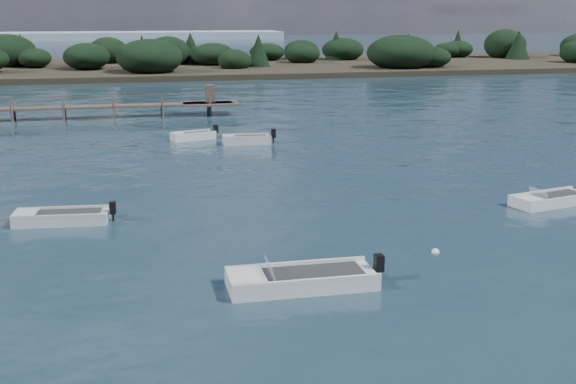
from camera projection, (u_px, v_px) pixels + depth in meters
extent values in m
plane|color=#152632|center=(159.00, 100.00, 76.93)|extent=(400.00, 400.00, 0.00)
cube|color=#AEB3B6|center=(62.00, 221.00, 32.56)|extent=(4.25, 1.97, 0.69)
cube|color=#AEB3B6|center=(25.00, 213.00, 32.26)|extent=(1.12, 1.50, 0.14)
cube|color=#262629|center=(69.00, 213.00, 32.52)|extent=(2.91, 1.53, 0.12)
cube|color=#AEB3B6|center=(58.00, 216.00, 31.76)|extent=(4.11, 0.52, 0.14)
cube|color=#AEB3B6|center=(64.00, 208.00, 33.16)|extent=(4.11, 0.52, 0.14)
cube|color=black|center=(113.00, 208.00, 32.72)|extent=(0.31, 0.36, 0.54)
cylinder|color=black|center=(113.00, 218.00, 32.83)|extent=(0.11, 0.11, 0.54)
cube|color=#AEB3B6|center=(247.00, 142.00, 51.78)|extent=(3.47, 1.57, 0.79)
cube|color=#AEB3B6|center=(229.00, 136.00, 51.46)|extent=(0.89, 1.27, 0.16)
cube|color=#262629|center=(250.00, 137.00, 51.73)|extent=(2.37, 1.23, 0.14)
cube|color=#AEB3B6|center=(248.00, 137.00, 51.08)|extent=(3.39, 0.35, 0.16)
cube|color=#AEB3B6|center=(246.00, 135.00, 52.25)|extent=(3.39, 0.35, 0.16)
cube|color=black|center=(273.00, 133.00, 51.94)|extent=(0.34, 0.40, 0.62)
cylinder|color=black|center=(273.00, 141.00, 52.07)|extent=(0.12, 0.12, 0.62)
cube|color=silver|center=(193.00, 138.00, 53.41)|extent=(3.41, 2.09, 0.74)
cube|color=silver|center=(178.00, 134.00, 52.74)|extent=(1.05, 1.31, 0.15)
cube|color=#262629|center=(196.00, 133.00, 53.45)|extent=(2.36, 1.57, 0.13)
cube|color=silver|center=(196.00, 134.00, 52.82)|extent=(3.10, 0.99, 0.15)
cube|color=silver|center=(190.00, 131.00, 53.79)|extent=(3.10, 0.99, 0.15)
cube|color=black|center=(216.00, 129.00, 54.13)|extent=(0.38, 0.43, 0.58)
cylinder|color=black|center=(216.00, 136.00, 54.25)|extent=(0.13, 0.13, 0.58)
cube|color=silver|center=(302.00, 284.00, 25.00)|extent=(5.15, 2.00, 0.75)
cube|color=silver|center=(246.00, 276.00, 24.49)|extent=(1.26, 1.75, 0.15)
cube|color=#262629|center=(313.00, 274.00, 25.00)|extent=(3.51, 1.59, 0.13)
cube|color=silver|center=(308.00, 281.00, 24.04)|extent=(5.13, 0.20, 0.15)
cube|color=silver|center=(296.00, 263.00, 25.74)|extent=(5.13, 0.20, 0.15)
cube|color=black|center=(379.00, 263.00, 25.44)|extent=(0.30, 0.37, 0.59)
cylinder|color=black|center=(378.00, 276.00, 25.56)|extent=(0.11, 0.11, 0.59)
cube|color=silver|center=(270.00, 268.00, 24.60)|extent=(0.19, 1.39, 0.45)
cube|color=silver|center=(552.00, 202.00, 35.65)|extent=(4.47, 2.48, 0.66)
cube|color=silver|center=(528.00, 198.00, 34.88)|extent=(1.30, 1.62, 0.13)
cube|color=#262629|center=(557.00, 196.00, 35.71)|extent=(3.08, 1.87, 0.11)
cube|color=silver|center=(564.00, 198.00, 34.91)|extent=(4.15, 1.03, 0.13)
cube|color=silver|center=(541.00, 192.00, 36.20)|extent=(4.15, 1.03, 0.13)
cube|color=silver|center=(538.00, 193.00, 35.11)|extent=(0.39, 1.15, 0.39)
sphere|color=white|center=(435.00, 252.00, 28.59)|extent=(0.32, 0.32, 0.32)
cube|color=#4F423A|center=(211.00, 103.00, 66.23)|extent=(5.00, 3.20, 0.18)
cube|color=#4F423A|center=(210.00, 94.00, 66.01)|extent=(0.80, 0.80, 1.60)
cylinder|color=#4F423A|center=(12.00, 117.00, 61.79)|extent=(0.20, 0.20, 2.20)
cylinder|color=#4F423A|center=(15.00, 115.00, 63.40)|extent=(0.20, 0.20, 2.20)
cylinder|color=#4F423A|center=(64.00, 116.00, 62.73)|extent=(0.20, 0.20, 2.20)
cylinder|color=#4F423A|center=(65.00, 113.00, 64.34)|extent=(0.20, 0.20, 2.20)
cylinder|color=#4F423A|center=(114.00, 114.00, 63.67)|extent=(0.20, 0.20, 2.20)
cylinder|color=#4F423A|center=(114.00, 112.00, 65.28)|extent=(0.20, 0.20, 2.20)
cylinder|color=#4F423A|center=(163.00, 113.00, 64.61)|extent=(0.20, 0.20, 2.20)
cylinder|color=#4F423A|center=(162.00, 110.00, 66.22)|extent=(0.20, 0.20, 2.20)
cylinder|color=#4F423A|center=(210.00, 111.00, 65.54)|extent=(0.20, 0.20, 2.20)
cylinder|color=#4F423A|center=(208.00, 109.00, 67.16)|extent=(0.20, 0.20, 2.20)
cube|color=black|center=(297.00, 68.00, 120.20)|extent=(190.00, 40.00, 1.60)
ellipsoid|color=black|center=(297.00, 51.00, 119.52)|extent=(180.50, 36.00, 4.40)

